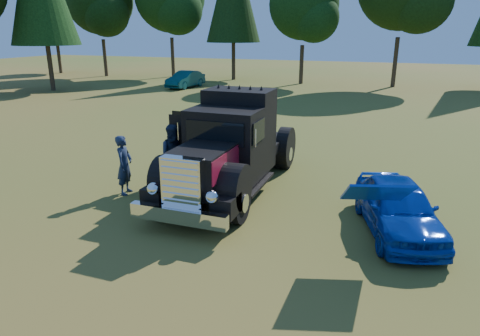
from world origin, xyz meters
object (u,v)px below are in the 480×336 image
at_px(diamond_t_truck, 229,150).
at_px(spectator_far, 175,155).
at_px(spectator_near, 124,165).
at_px(distant_teal_car, 185,79).
at_px(hotrod_coupe, 398,207).

bearing_deg(diamond_t_truck, spectator_far, -177.34).
distance_m(diamond_t_truck, spectator_near, 3.16).
bearing_deg(distant_teal_car, spectator_far, -57.91).
height_order(spectator_near, distant_teal_car, spectator_near).
bearing_deg(hotrod_coupe, distant_teal_car, 127.31).
height_order(spectator_far, distant_teal_car, spectator_far).
bearing_deg(spectator_near, distant_teal_car, 13.17).
bearing_deg(diamond_t_truck, distant_teal_car, 120.14).
xyz_separation_m(spectator_near, spectator_far, (1.03, 1.22, 0.08)).
distance_m(diamond_t_truck, hotrod_coupe, 5.07).
xyz_separation_m(diamond_t_truck, distant_teal_car, (-12.53, 21.58, -0.58)).
distance_m(spectator_near, distant_teal_car, 24.84).
height_order(diamond_t_truck, spectator_far, diamond_t_truck).
bearing_deg(spectator_near, spectator_far, -49.98).
bearing_deg(diamond_t_truck, hotrod_coupe, -14.40).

